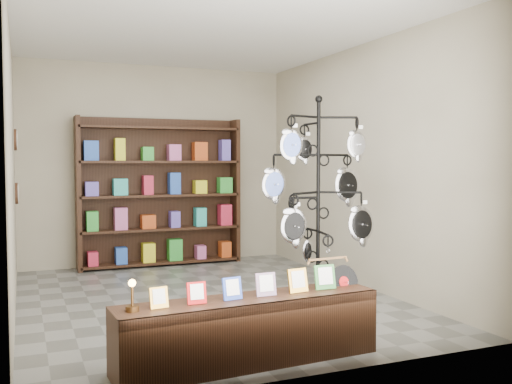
# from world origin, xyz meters

# --- Properties ---
(ground) EXTENTS (5.00, 5.00, 0.00)m
(ground) POSITION_xyz_m (0.00, 0.00, 0.00)
(ground) COLOR slate
(ground) RESTS_ON ground
(room_envelope) EXTENTS (5.00, 5.00, 5.00)m
(room_envelope) POSITION_xyz_m (0.00, 0.00, 1.85)
(room_envelope) COLOR #B3AA90
(room_envelope) RESTS_ON ground
(display_tree) EXTENTS (1.12, 0.93, 2.18)m
(display_tree) POSITION_xyz_m (0.70, -1.32, 1.26)
(display_tree) COLOR black
(display_tree) RESTS_ON ground
(front_shelf) EXTENTS (2.11, 0.55, 0.74)m
(front_shelf) POSITION_xyz_m (-0.31, -2.09, 0.26)
(front_shelf) COLOR black
(front_shelf) RESTS_ON ground
(back_shelving) EXTENTS (2.42, 0.36, 2.20)m
(back_shelving) POSITION_xyz_m (0.00, 2.30, 1.03)
(back_shelving) COLOR black
(back_shelving) RESTS_ON ground
(wall_clocks) EXTENTS (0.03, 0.24, 0.84)m
(wall_clocks) POSITION_xyz_m (-1.97, 0.80, 1.50)
(wall_clocks) COLOR black
(wall_clocks) RESTS_ON ground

